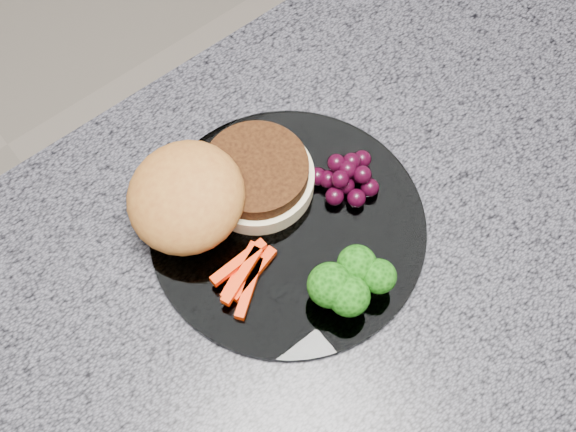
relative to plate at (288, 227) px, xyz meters
name	(u,v)px	position (x,y,z in m)	size (l,w,h in m)	color
countertop	(259,361)	(-0.10, -0.08, -0.02)	(1.20, 0.60, 0.04)	#4D4C57
plate	(288,227)	(0.00, 0.00, 0.00)	(0.26, 0.26, 0.01)	white
burger	(212,192)	(-0.04, 0.06, 0.03)	(0.19, 0.13, 0.06)	beige
carrot_sticks	(245,274)	(-0.06, -0.02, 0.01)	(0.07, 0.06, 0.02)	#FD3204
broccoli	(349,282)	(0.00, -0.09, 0.03)	(0.08, 0.06, 0.05)	#5E9034
grape_bunch	(347,177)	(0.07, 0.00, 0.02)	(0.06, 0.06, 0.03)	black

